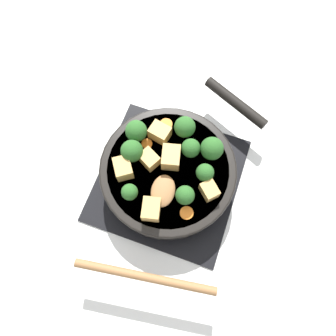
% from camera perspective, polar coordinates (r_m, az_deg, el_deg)
% --- Properties ---
extents(ground_plane, '(2.40, 2.40, 0.00)m').
position_cam_1_polar(ground_plane, '(0.75, -0.00, -2.11)').
color(ground_plane, silver).
extents(front_burner_grate, '(0.31, 0.31, 0.03)m').
position_cam_1_polar(front_burner_grate, '(0.74, -0.00, -1.83)').
color(front_burner_grate, black).
rests_on(front_burner_grate, ground_plane).
extents(skillet_pan, '(0.31, 0.39, 0.06)m').
position_cam_1_polar(skillet_pan, '(0.70, 0.15, -0.53)').
color(skillet_pan, black).
rests_on(skillet_pan, front_burner_grate).
extents(wooden_spoon, '(0.26, 0.23, 0.02)m').
position_cam_1_polar(wooden_spoon, '(0.63, -2.67, -12.46)').
color(wooden_spoon, olive).
rests_on(wooden_spoon, skillet_pan).
extents(tofu_cube_center_large, '(0.04, 0.05, 0.03)m').
position_cam_1_polar(tofu_cube_center_large, '(0.63, -2.69, -7.28)').
color(tofu_cube_center_large, tan).
rests_on(tofu_cube_center_large, skillet_pan).
extents(tofu_cube_near_handle, '(0.05, 0.04, 0.03)m').
position_cam_1_polar(tofu_cube_near_handle, '(0.66, -3.38, 1.30)').
color(tofu_cube_near_handle, tan).
rests_on(tofu_cube_near_handle, skillet_pan).
extents(tofu_cube_east_chunk, '(0.05, 0.05, 0.03)m').
position_cam_1_polar(tofu_cube_east_chunk, '(0.66, -7.80, -0.02)').
color(tofu_cube_east_chunk, tan).
rests_on(tofu_cube_east_chunk, skillet_pan).
extents(tofu_cube_west_chunk, '(0.04, 0.04, 0.03)m').
position_cam_1_polar(tofu_cube_west_chunk, '(0.65, 7.21, -3.89)').
color(tofu_cube_west_chunk, tan).
rests_on(tofu_cube_west_chunk, skillet_pan).
extents(tofu_cube_back_piece, '(0.05, 0.04, 0.03)m').
position_cam_1_polar(tofu_cube_back_piece, '(0.69, -1.43, 6.17)').
color(tofu_cube_back_piece, tan).
rests_on(tofu_cube_back_piece, skillet_pan).
extents(tofu_cube_front_piece, '(0.05, 0.05, 0.04)m').
position_cam_1_polar(tofu_cube_front_piece, '(0.66, 0.92, 1.74)').
color(tofu_cube_front_piece, tan).
rests_on(tofu_cube_front_piece, skillet_pan).
extents(broccoli_floret_near_spoon, '(0.04, 0.04, 0.05)m').
position_cam_1_polar(broccoli_floret_near_spoon, '(0.68, 2.94, 7.12)').
color(broccoli_floret_near_spoon, '#709956').
rests_on(broccoli_floret_near_spoon, skillet_pan).
extents(broccoli_floret_center_top, '(0.04, 0.04, 0.04)m').
position_cam_1_polar(broccoli_floret_center_top, '(0.65, 6.45, -0.81)').
color(broccoli_floret_center_top, '#709956').
rests_on(broccoli_floret_center_top, skillet_pan).
extents(broccoli_floret_east_rim, '(0.04, 0.04, 0.05)m').
position_cam_1_polar(broccoli_floret_east_rim, '(0.63, 2.98, -4.75)').
color(broccoli_floret_east_rim, '#709956').
rests_on(broccoli_floret_east_rim, skillet_pan).
extents(broccoli_floret_west_rim, '(0.04, 0.04, 0.05)m').
position_cam_1_polar(broccoli_floret_west_rim, '(0.66, 3.98, 3.45)').
color(broccoli_floret_west_rim, '#709956').
rests_on(broccoli_floret_west_rim, skillet_pan).
extents(broccoli_floret_north_edge, '(0.03, 0.03, 0.04)m').
position_cam_1_polar(broccoli_floret_north_edge, '(0.64, -6.70, -4.20)').
color(broccoli_floret_north_edge, '#709956').
rests_on(broccoli_floret_north_edge, skillet_pan).
extents(broccoli_floret_south_cluster, '(0.05, 0.05, 0.05)m').
position_cam_1_polar(broccoli_floret_south_cluster, '(0.66, -6.27, 3.04)').
color(broccoli_floret_south_cluster, '#709956').
rests_on(broccoli_floret_south_cluster, skillet_pan).
extents(broccoli_floret_mid_floret, '(0.05, 0.05, 0.05)m').
position_cam_1_polar(broccoli_floret_mid_floret, '(0.66, 7.65, 3.37)').
color(broccoli_floret_mid_floret, '#709956').
rests_on(broccoli_floret_mid_floret, skillet_pan).
extents(broccoli_floret_small_inner, '(0.05, 0.05, 0.05)m').
position_cam_1_polar(broccoli_floret_small_inner, '(0.68, -5.56, 6.42)').
color(broccoli_floret_small_inner, '#709956').
rests_on(broccoli_floret_small_inner, skillet_pan).
extents(carrot_slice_orange_thin, '(0.03, 0.03, 0.01)m').
position_cam_1_polar(carrot_slice_orange_thin, '(0.65, 3.25, -7.83)').
color(carrot_slice_orange_thin, orange).
rests_on(carrot_slice_orange_thin, skillet_pan).
extents(carrot_slice_near_center, '(0.02, 0.02, 0.01)m').
position_cam_1_polar(carrot_slice_near_center, '(0.69, -3.69, 4.22)').
color(carrot_slice_near_center, orange).
rests_on(carrot_slice_near_center, skillet_pan).
extents(carrot_slice_edge_slice, '(0.03, 0.03, 0.01)m').
position_cam_1_polar(carrot_slice_edge_slice, '(0.71, -0.33, 7.62)').
color(carrot_slice_edge_slice, orange).
rests_on(carrot_slice_edge_slice, skillet_pan).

